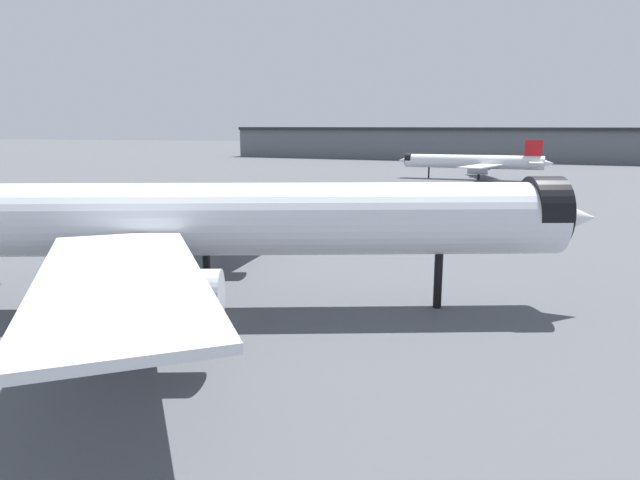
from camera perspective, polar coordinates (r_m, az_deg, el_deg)
The scene contains 5 objects.
ground at distance 42.93m, azimuth -12.42°, elevation -7.79°, with size 900.00×900.00×0.00m, color #4C4F54.
airliner_near_gate at distance 42.72m, azimuth -9.54°, elevation 1.95°, with size 55.64×49.61×15.91m.
airliner_far_taxiway at distance 154.18m, azimuth 15.43°, elevation 7.69°, with size 39.92×36.40×10.40m.
terminal_building at distance 241.75m, azimuth 19.07°, elevation 9.30°, with size 235.02×50.89×26.59m.
baggage_tug_wing at distance 76.38m, azimuth -14.90°, elevation 1.36°, with size 3.56×2.80×1.85m.
Camera 1 is at (19.03, -35.82, 14.07)m, focal length 31.30 mm.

